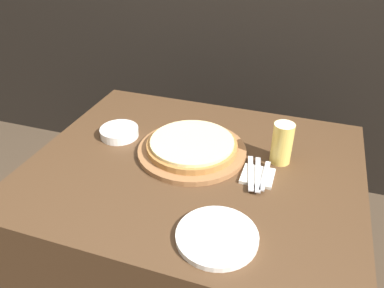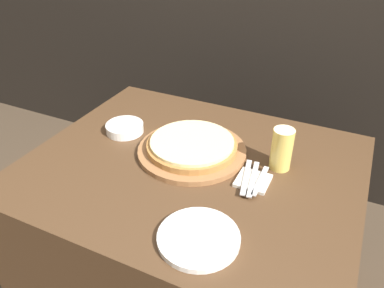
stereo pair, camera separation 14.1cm
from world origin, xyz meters
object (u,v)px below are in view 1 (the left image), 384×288
object	(u,v)px
beer_glass	(282,142)
pizza_on_board	(192,147)
side_bowl	(119,132)
spoon	(265,175)
fork	(251,173)
dinner_plate	(217,236)
dinner_knife	(258,174)

from	to	relation	value
beer_glass	pizza_on_board	bearing A→B (deg)	-170.87
side_bowl	spoon	size ratio (longest dim) A/B	0.92
fork	dinner_plate	bearing A→B (deg)	-95.92
fork	spoon	size ratio (longest dim) A/B	1.17
pizza_on_board	spoon	world-z (taller)	pizza_on_board
pizza_on_board	dinner_plate	bearing A→B (deg)	-62.07
side_bowl	dinner_knife	distance (m)	0.60
dinner_knife	spoon	world-z (taller)	same
beer_glass	dinner_knife	size ratio (longest dim) A/B	0.78
beer_glass	dinner_plate	bearing A→B (deg)	-104.77
spoon	fork	bearing A→B (deg)	180.00
dinner_plate	side_bowl	distance (m)	0.67
dinner_knife	spoon	xyz separation A→B (m)	(0.03, 0.00, 0.00)
dinner_plate	side_bowl	world-z (taller)	side_bowl
spoon	side_bowl	bearing A→B (deg)	171.23
fork	side_bowl	bearing A→B (deg)	170.46
beer_glass	fork	xyz separation A→B (m)	(-0.08, -0.12, -0.07)
side_bowl	dinner_knife	size ratio (longest dim) A/B	0.78
pizza_on_board	side_bowl	xyz separation A→B (m)	(-0.32, 0.02, -0.01)
dinner_knife	dinner_plate	bearing A→B (deg)	-100.30
side_bowl	fork	world-z (taller)	side_bowl
dinner_knife	side_bowl	bearing A→B (deg)	170.86
pizza_on_board	beer_glass	world-z (taller)	beer_glass
dinner_plate	dinner_knife	world-z (taller)	dinner_plate
beer_glass	fork	world-z (taller)	beer_glass
spoon	dinner_plate	bearing A→B (deg)	-104.56
pizza_on_board	fork	xyz separation A→B (m)	(0.24, -0.07, -0.01)
side_bowl	beer_glass	bearing A→B (deg)	2.65
fork	spoon	world-z (taller)	same
beer_glass	dinner_plate	size ratio (longest dim) A/B	0.66
side_bowl	dinner_knife	bearing A→B (deg)	-9.14
beer_glass	side_bowl	bearing A→B (deg)	-177.35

